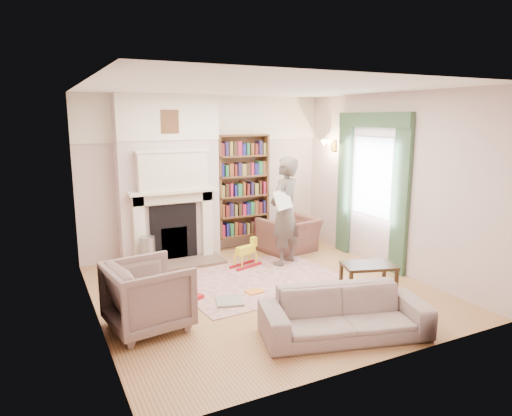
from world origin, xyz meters
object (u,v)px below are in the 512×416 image
armchair_left (148,296)px  man_reading (285,211)px  bookcase (242,186)px  sofa (345,313)px  armchair_reading (289,235)px  rocking_horse (246,253)px  coffee_table (368,280)px  paraffin_heater (148,253)px

armchair_left → man_reading: size_ratio=0.49×
bookcase → armchair_left: (-2.40, -2.58, -0.77)m
armchair_left → sofa: 2.25m
man_reading → armchair_left: bearing=-2.5°
bookcase → armchair_left: size_ratio=2.10×
armchair_left → sofa: armchair_left is taller
armchair_reading → armchair_left: 3.63m
armchair_left → rocking_horse: bearing=-60.6°
sofa → man_reading: size_ratio=1.03×
armchair_reading → coffee_table: armchair_reading is taller
coffee_table → rocking_horse: 2.09m
bookcase → armchair_reading: bookcase is taller
paraffin_heater → rocking_horse: paraffin_heater is taller
bookcase → man_reading: bearing=-80.7°
armchair_reading → man_reading: size_ratio=0.53×
man_reading → armchair_reading: bearing=-157.1°
bookcase → paraffin_heater: bookcase is taller
bookcase → man_reading: (0.20, -1.22, -0.27)m
armchair_left → coffee_table: armchair_left is taller
bookcase → armchair_left: bearing=-132.8°
sofa → coffee_table: sofa is taller
rocking_horse → sofa: bearing=-108.6°
coffee_table → paraffin_heater: bearing=153.3°
sofa → paraffin_heater: (-1.43, 3.24, 0.00)m
coffee_table → armchair_reading: bearing=105.2°
armchair_left → paraffin_heater: bearing=-21.2°
armchair_left → man_reading: (2.60, 1.37, 0.50)m
armchair_left → coffee_table: bearing=-104.9°
armchair_left → rocking_horse: size_ratio=1.63×
bookcase → armchair_reading: bearing=-43.5°
man_reading → paraffin_heater: bearing=-48.7°
paraffin_heater → rocking_horse: (1.47, -0.58, -0.04)m
armchair_reading → sofa: (-1.13, -3.14, -0.04)m
armchair_left → sofa: size_ratio=0.48×
coffee_table → man_reading: bearing=119.3°
bookcase → paraffin_heater: 2.18m
sofa → rocking_horse: 2.67m
armchair_reading → rocking_horse: armchair_reading is taller
armchair_reading → man_reading: man_reading is taller
rocking_horse → man_reading: bearing=-29.3°
man_reading → coffee_table: 1.87m
armchair_left → rocking_horse: armchair_left is taller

